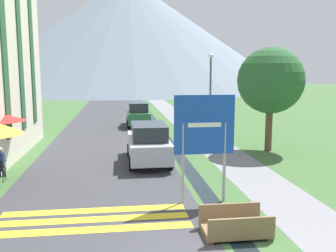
# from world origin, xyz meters

# --- Properties ---
(ground_plane) EXTENTS (160.00, 160.00, 0.00)m
(ground_plane) POSITION_xyz_m (0.00, 20.00, 0.00)
(ground_plane) COLOR #3D6033
(road) EXTENTS (6.40, 60.00, 0.01)m
(road) POSITION_xyz_m (-2.50, 30.00, 0.00)
(road) COLOR #38383D
(road) RESTS_ON ground_plane
(footpath) EXTENTS (2.20, 60.00, 0.01)m
(footpath) POSITION_xyz_m (3.60, 30.00, 0.00)
(footpath) COLOR slate
(footpath) RESTS_ON ground_plane
(drainage_channel) EXTENTS (0.60, 60.00, 0.00)m
(drainage_channel) POSITION_xyz_m (1.20, 30.00, 0.00)
(drainage_channel) COLOR black
(drainage_channel) RESTS_ON ground_plane
(crosswalk_marking) EXTENTS (5.44, 1.84, 0.01)m
(crosswalk_marking) POSITION_xyz_m (-2.50, 2.87, 0.01)
(crosswalk_marking) COLOR yellow
(crosswalk_marking) RESTS_ON ground_plane
(mountain_distant) EXTENTS (74.53, 74.53, 25.24)m
(mountain_distant) POSITION_xyz_m (0.86, 82.73, 12.62)
(mountain_distant) COLOR slate
(mountain_distant) RESTS_ON ground_plane
(road_sign) EXTENTS (1.93, 0.11, 3.47)m
(road_sign) POSITION_xyz_m (0.92, 3.87, 2.26)
(road_sign) COLOR #9E9EA3
(road_sign) RESTS_ON ground_plane
(footbridge) EXTENTS (1.70, 1.10, 0.65)m
(footbridge) POSITION_xyz_m (1.20, 1.42, 0.23)
(footbridge) COLOR brown
(footbridge) RESTS_ON ground_plane
(parked_car_near) EXTENTS (1.89, 4.43, 1.82)m
(parked_car_near) POSITION_xyz_m (-0.40, 9.38, 0.91)
(parked_car_near) COLOR #B2B2B7
(parked_car_near) RESTS_ON ground_plane
(parked_car_far) EXTENTS (1.72, 3.98, 1.82)m
(parked_car_far) POSITION_xyz_m (-0.27, 20.79, 0.91)
(parked_car_far) COLOR #28663D
(parked_car_far) RESTS_ON ground_plane
(cafe_chair_far_right) EXTENTS (0.40, 0.40, 0.85)m
(cafe_chair_far_right) POSITION_xyz_m (-6.89, 10.00, 0.51)
(cafe_chair_far_right) COLOR #232328
(cafe_chair_far_right) RESTS_ON ground_plane
(cafe_chair_far_left) EXTENTS (0.40, 0.40, 0.85)m
(cafe_chair_far_left) POSITION_xyz_m (-6.72, 10.04, 0.51)
(cafe_chair_far_left) COLOR #232328
(cafe_chair_far_left) RESTS_ON ground_plane
(person_seated_far) EXTENTS (0.32, 0.32, 1.20)m
(person_seated_far) POSITION_xyz_m (-6.43, 7.81, 0.66)
(person_seated_far) COLOR #282833
(person_seated_far) RESTS_ON ground_plane
(person_seated_near) EXTENTS (0.32, 0.32, 1.25)m
(person_seated_near) POSITION_xyz_m (-6.89, 9.37, 0.69)
(person_seated_near) COLOR #282833
(person_seated_near) RESTS_ON ground_plane
(streetlamp) EXTENTS (0.28, 0.28, 5.22)m
(streetlamp) POSITION_xyz_m (3.85, 14.88, 3.09)
(streetlamp) COLOR #515156
(streetlamp) RESTS_ON ground_plane
(tree_by_path) EXTENTS (3.42, 3.42, 5.41)m
(tree_by_path) POSITION_xyz_m (6.08, 11.09, 3.68)
(tree_by_path) COLOR brown
(tree_by_path) RESTS_ON ground_plane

